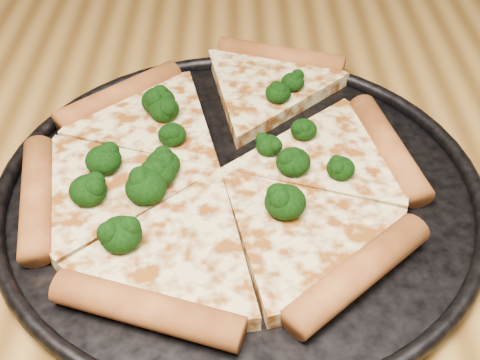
{
  "coord_description": "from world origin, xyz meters",
  "views": [
    {
      "loc": [
        0.05,
        -0.3,
        1.11
      ],
      "look_at": [
        0.05,
        0.09,
        0.77
      ],
      "focal_mm": 47.62,
      "sensor_mm": 36.0,
      "label": 1
    }
  ],
  "objects": [
    {
      "name": "dining_table",
      "position": [
        0.0,
        0.0,
        0.66
      ],
      "size": [
        1.2,
        0.9,
        0.75
      ],
      "color": "olive",
      "rests_on": "ground"
    },
    {
      "name": "pizza_pan",
      "position": [
        0.05,
        0.09,
        0.76
      ],
      "size": [
        0.4,
        0.4,
        0.02
      ],
      "color": "black",
      "rests_on": "dining_table"
    },
    {
      "name": "pizza",
      "position": [
        0.04,
        0.1,
        0.77
      ],
      "size": [
        0.34,
        0.39,
        0.03
      ],
      "rotation": [
        0.0,
        0.0,
        -0.32
      ],
      "color": "beige",
      "rests_on": "pizza_pan"
    },
    {
      "name": "broccoli_florets",
      "position": [
        0.01,
        0.1,
        0.78
      ],
      "size": [
        0.23,
        0.23,
        0.02
      ],
      "color": "black",
      "rests_on": "pizza"
    }
  ]
}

